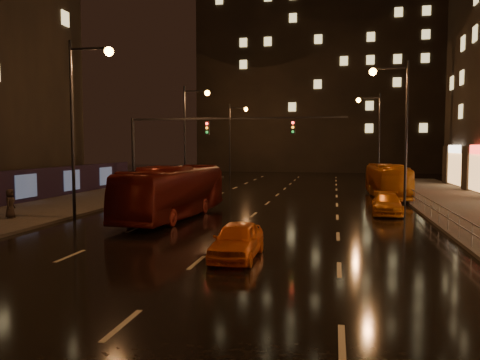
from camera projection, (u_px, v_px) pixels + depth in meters
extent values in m
plane|color=black|center=(263.00, 207.00, 32.38)|extent=(140.00, 140.00, 0.00)
cube|color=#38332D|center=(45.00, 210.00, 30.16)|extent=(7.00, 70.00, 0.15)
cube|color=black|center=(331.00, 67.00, 81.13)|extent=(44.00, 16.00, 36.00)
cylinder|color=black|center=(133.00, 161.00, 34.06)|extent=(0.22, 0.22, 6.20)
cube|color=black|center=(235.00, 118.00, 32.34)|extent=(15.20, 0.14, 0.14)
cube|color=black|center=(207.00, 128.00, 32.78)|extent=(0.32, 0.18, 0.95)
cube|color=black|center=(293.00, 127.00, 31.59)|extent=(0.32, 0.18, 0.95)
sphere|color=#FF1E19|center=(207.00, 124.00, 32.64)|extent=(0.18, 0.18, 0.18)
cylinder|color=#99999E|center=(382.00, 177.00, 53.77)|extent=(0.04, 0.04, 1.00)
cube|color=#99999E|center=(425.00, 197.00, 28.32)|extent=(0.05, 56.00, 0.05)
cube|color=#99999E|center=(425.00, 203.00, 28.35)|extent=(0.05, 56.00, 0.05)
imported|color=#59120C|center=(173.00, 192.00, 27.20)|extent=(3.28, 11.02, 3.03)
imported|color=#AE5A11|center=(387.00, 181.00, 37.87)|extent=(2.77, 9.88, 2.72)
imported|color=orange|center=(237.00, 240.00, 17.35)|extent=(1.61, 3.96, 1.35)
imported|color=#C76A12|center=(387.00, 204.00, 28.77)|extent=(2.03, 4.46, 1.27)
imported|color=black|center=(10.00, 204.00, 26.10)|extent=(0.72, 0.91, 1.63)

